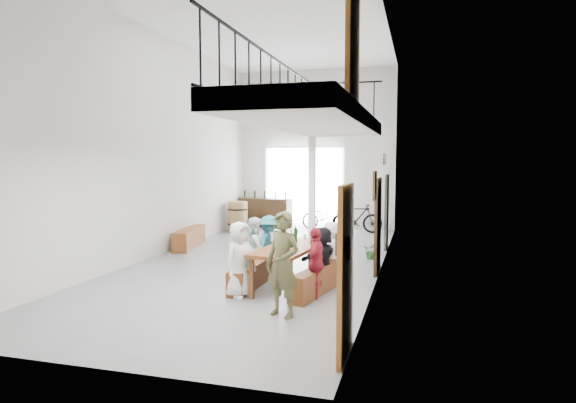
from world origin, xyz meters
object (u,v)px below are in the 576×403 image
(side_bench, at_px, (189,238))
(oak_barrel, at_px, (238,216))
(tasting_table, at_px, (290,251))
(bench_inner, at_px, (254,274))
(host_standing, at_px, (283,264))
(bicycle_near, at_px, (326,217))
(serving_counter, at_px, (265,213))

(side_bench, xyz_separation_m, oak_barrel, (0.19, 3.14, 0.24))
(tasting_table, height_order, bench_inner, tasting_table)
(host_standing, height_order, bicycle_near, host_standing)
(oak_barrel, height_order, bicycle_near, oak_barrel)
(bench_inner, xyz_separation_m, host_standing, (1.03, -1.60, 0.58))
(host_standing, bearing_deg, bicycle_near, 117.73)
(oak_barrel, relative_size, bicycle_near, 0.58)
(tasting_table, relative_size, host_standing, 1.33)
(side_bench, bearing_deg, serving_counter, 80.29)
(tasting_table, bearing_deg, oak_barrel, 126.22)
(bench_inner, bearing_deg, oak_barrel, 115.54)
(oak_barrel, xyz_separation_m, bicycle_near, (2.80, 1.00, -0.05))
(bench_inner, bearing_deg, tasting_table, -1.86)
(tasting_table, distance_m, side_bench, 5.06)
(side_bench, relative_size, host_standing, 1.13)
(bench_inner, distance_m, serving_counter, 8.03)
(serving_counter, distance_m, bicycle_near, 2.26)
(bench_inner, height_order, side_bench, side_bench)
(tasting_table, distance_m, host_standing, 1.59)
(oak_barrel, relative_size, host_standing, 0.61)
(oak_barrel, height_order, serving_counter, serving_counter)
(serving_counter, relative_size, bicycle_near, 1.13)
(tasting_table, xyz_separation_m, host_standing, (0.30, -1.56, 0.10))
(tasting_table, xyz_separation_m, bench_inner, (-0.73, 0.05, -0.49))
(bench_inner, relative_size, oak_barrel, 1.94)
(tasting_table, relative_size, serving_counter, 1.12)
(oak_barrel, bearing_deg, serving_counter, 65.68)
(oak_barrel, distance_m, host_standing, 8.94)
(bench_inner, xyz_separation_m, oak_barrel, (-2.84, 6.46, 0.27))
(tasting_table, relative_size, oak_barrel, 2.17)
(bench_inner, distance_m, bicycle_near, 7.46)
(side_bench, relative_size, oak_barrel, 1.85)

